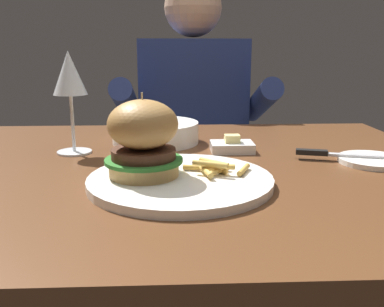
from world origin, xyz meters
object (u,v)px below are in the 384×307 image
main_plate (180,181)px  soup_bowl (156,131)px  bread_plate (373,160)px  wine_glass (69,77)px  burger_sandwich (143,138)px  diner_person (193,160)px  table_knife (345,155)px  butter_dish (232,146)px

main_plate → soup_bowl: size_ratio=1.51×
bread_plate → wine_glass: bearing=169.8°
main_plate → burger_sandwich: burger_sandwich is taller
bread_plate → diner_person: bearing=113.8°
burger_sandwich → soup_bowl: (0.01, 0.30, -0.05)m
bread_plate → burger_sandwich: bearing=-165.9°
table_knife → soup_bowl: size_ratio=1.13×
burger_sandwich → butter_dish: size_ratio=1.50×
bread_plate → soup_bowl: (-0.42, 0.20, 0.02)m
soup_bowl → table_knife: bearing=-26.2°
burger_sandwich → table_knife: bearing=17.7°
burger_sandwich → bread_plate: 0.45m
main_plate → soup_bowl: bearing=99.3°
bread_plate → soup_bowl: size_ratio=0.65×
bread_plate → soup_bowl: 0.46m
main_plate → butter_dish: (0.11, 0.22, 0.00)m
bread_plate → butter_dish: (-0.26, 0.10, 0.01)m
table_knife → soup_bowl: bearing=153.8°
wine_glass → soup_bowl: 0.23m
soup_bowl → butter_dish: bearing=-29.8°
main_plate → soup_bowl: 0.32m
table_knife → soup_bowl: soup_bowl is taller
table_knife → diner_person: diner_person is taller
burger_sandwich → diner_person: bearing=81.8°
main_plate → wine_glass: bearing=134.4°
butter_dish → bread_plate: bearing=-21.7°
bread_plate → diner_person: diner_person is taller
wine_glass → bread_plate: (0.59, -0.11, -0.15)m
table_knife → butter_dish: bearing=156.8°
main_plate → table_knife: bearing=22.1°
burger_sandwich → butter_dish: bearing=50.8°
diner_person → butter_dish: bearing=-84.9°
bread_plate → diner_person: size_ratio=0.11×
main_plate → diner_person: size_ratio=0.25×
butter_dish → soup_bowl: bearing=150.2°
table_knife → butter_dish: size_ratio=2.50×
wine_glass → butter_dish: (0.33, -0.00, -0.14)m
butter_dish → soup_bowl: size_ratio=0.45×
butter_dish → wine_glass: bearing=179.4°
main_plate → butter_dish: butter_dish is taller
main_plate → diner_person: bearing=85.9°
table_knife → burger_sandwich: bearing=-162.3°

